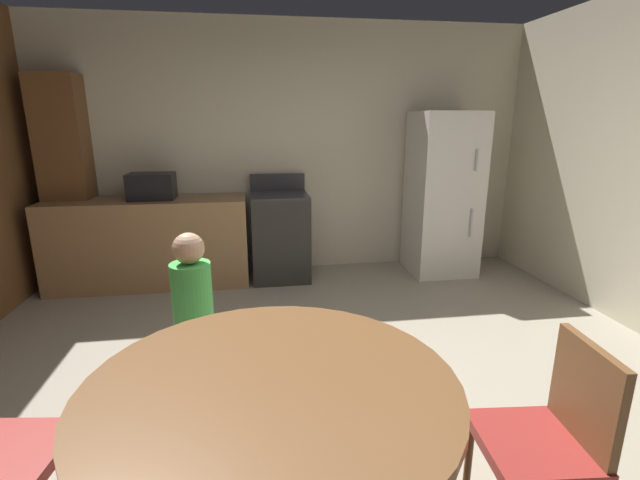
{
  "coord_description": "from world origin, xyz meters",
  "views": [
    {
      "loc": [
        -0.43,
        -2.2,
        1.67
      ],
      "look_at": [
        0.08,
        1.14,
        0.76
      ],
      "focal_mm": 25.02,
      "sensor_mm": 36.0,
      "label": 1
    }
  ],
  "objects_px": {
    "microwave": "(152,186)",
    "person_child": "(194,321)",
    "chair_east": "(551,433)",
    "oven_range": "(280,236)",
    "refrigerator": "(443,194)",
    "dining_table": "(273,418)"
  },
  "relations": [
    {
      "from": "microwave",
      "to": "person_child",
      "type": "relative_size",
      "value": 0.4
    },
    {
      "from": "microwave",
      "to": "chair_east",
      "type": "distance_m",
      "value": 3.97
    },
    {
      "from": "oven_range",
      "to": "person_child",
      "type": "bearing_deg",
      "value": -105.4
    },
    {
      "from": "oven_range",
      "to": "refrigerator",
      "type": "height_order",
      "value": "refrigerator"
    },
    {
      "from": "refrigerator",
      "to": "dining_table",
      "type": "xyz_separation_m",
      "value": [
        -2.03,
        -3.18,
        -0.27
      ]
    },
    {
      "from": "dining_table",
      "to": "person_child",
      "type": "distance_m",
      "value": 1.03
    },
    {
      "from": "oven_range",
      "to": "refrigerator",
      "type": "relative_size",
      "value": 0.62
    },
    {
      "from": "dining_table",
      "to": "chair_east",
      "type": "distance_m",
      "value": 1.07
    },
    {
      "from": "oven_range",
      "to": "person_child",
      "type": "height_order",
      "value": "oven_range"
    },
    {
      "from": "dining_table",
      "to": "person_child",
      "type": "bearing_deg",
      "value": 112.33
    },
    {
      "from": "person_child",
      "to": "chair_east",
      "type": "bearing_deg",
      "value": 31.73
    },
    {
      "from": "refrigerator",
      "to": "person_child",
      "type": "relative_size",
      "value": 1.61
    },
    {
      "from": "microwave",
      "to": "chair_east",
      "type": "relative_size",
      "value": 0.51
    },
    {
      "from": "refrigerator",
      "to": "chair_east",
      "type": "xyz_separation_m",
      "value": [
        -0.96,
        -3.28,
        -0.38
      ]
    },
    {
      "from": "oven_range",
      "to": "microwave",
      "type": "distance_m",
      "value": 1.39
    },
    {
      "from": "refrigerator",
      "to": "dining_table",
      "type": "relative_size",
      "value": 1.29
    },
    {
      "from": "microwave",
      "to": "chair_east",
      "type": "bearing_deg",
      "value": -57.78
    },
    {
      "from": "refrigerator",
      "to": "chair_east",
      "type": "distance_m",
      "value": 3.44
    },
    {
      "from": "dining_table",
      "to": "chair_east",
      "type": "height_order",
      "value": "chair_east"
    },
    {
      "from": "person_child",
      "to": "oven_range",
      "type": "bearing_deg",
      "value": 142.27
    },
    {
      "from": "microwave",
      "to": "person_child",
      "type": "xyz_separation_m",
      "value": [
        0.64,
        -2.27,
        -0.45
      ]
    },
    {
      "from": "microwave",
      "to": "oven_range",
      "type": "bearing_deg",
      "value": 0.16
    }
  ]
}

